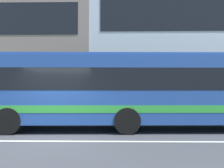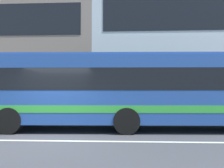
{
  "view_description": "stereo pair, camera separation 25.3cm",
  "coord_description": "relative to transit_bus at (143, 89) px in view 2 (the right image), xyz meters",
  "views": [
    {
      "loc": [
        2.22,
        -6.87,
        1.56
      ],
      "look_at": [
        2.06,
        2.0,
        1.93
      ],
      "focal_mm": 34.16,
      "sensor_mm": 36.0,
      "label": 1
    },
    {
      "loc": [
        2.47,
        -6.87,
        1.56
      ],
      "look_at": [
        2.06,
        2.0,
        1.93
      ],
      "focal_mm": 34.16,
      "sensor_mm": 36.0,
      "label": 2
    }
  ],
  "objects": [
    {
      "name": "ground_plane",
      "position": [
        -3.4,
        -2.34,
        -1.73
      ],
      "size": [
        160.0,
        160.0,
        0.0
      ],
      "primitive_type": "plane",
      "color": "#404048"
    },
    {
      "name": "lane_centre_line",
      "position": [
        -3.4,
        -2.34,
        -1.73
      ],
      "size": [
        60.0,
        0.16,
        0.01
      ],
      "primitive_type": "cube",
      "color": "silver",
      "rests_on": "ground_plane"
    },
    {
      "name": "hedge_row_far",
      "position": [
        -1.56,
        3.66,
        -1.34
      ],
      "size": [
        15.55,
        1.1,
        0.78
      ],
      "primitive_type": "cube",
      "color": "#316327",
      "rests_on": "ground_plane"
    },
    {
      "name": "apartment_block_right",
      "position": [
        7.71,
        11.65,
        4.81
      ],
      "size": [
        21.88,
        9.46,
        13.07
      ],
      "color": "silver",
      "rests_on": "ground_plane"
    },
    {
      "name": "transit_bus",
      "position": [
        0.0,
        0.0,
        0.0
      ],
      "size": [
        12.53,
        2.89,
        3.13
      ],
      "color": "#254B9B",
      "rests_on": "ground_plane"
    }
  ]
}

